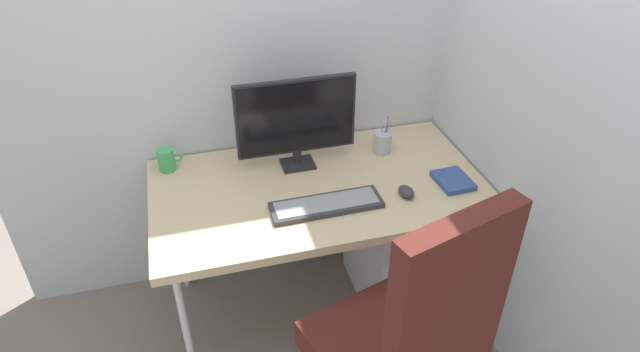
# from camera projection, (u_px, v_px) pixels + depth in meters

# --- Properties ---
(ground_plane) EXTENTS (8.00, 8.00, 0.00)m
(ground_plane) POSITION_uv_depth(u_px,v_px,m) (319.00, 303.00, 2.76)
(ground_plane) COLOR slate
(wall_back) EXTENTS (2.78, 0.04, 2.80)m
(wall_back) POSITION_uv_depth(u_px,v_px,m) (292.00, 3.00, 2.31)
(wall_back) COLOR silver
(wall_back) RESTS_ON ground_plane
(wall_side_right) EXTENTS (0.04, 2.14, 2.80)m
(wall_side_right) POSITION_uv_depth(u_px,v_px,m) (529.00, 35.00, 1.98)
(wall_side_right) COLOR silver
(wall_side_right) RESTS_ON ground_plane
(desk) EXTENTS (1.43, 0.79, 0.74)m
(desk) POSITION_uv_depth(u_px,v_px,m) (319.00, 192.00, 2.37)
(desk) COLOR #D1B78C
(desk) RESTS_ON ground_plane
(office_chair) EXTENTS (0.62, 0.64, 1.25)m
(office_chair) POSITION_uv_depth(u_px,v_px,m) (406.00, 345.00, 1.80)
(office_chair) COLOR black
(office_chair) RESTS_ON ground_plane
(filing_cabinet) EXTENTS (0.37, 0.53, 0.65)m
(filing_cabinet) POSITION_uv_depth(u_px,v_px,m) (397.00, 242.00, 2.66)
(filing_cabinet) COLOR silver
(filing_cabinet) RESTS_ON ground_plane
(monitor) EXTENTS (0.53, 0.12, 0.42)m
(monitor) POSITION_uv_depth(u_px,v_px,m) (296.00, 119.00, 2.35)
(monitor) COLOR black
(monitor) RESTS_ON desk
(keyboard) EXTENTS (0.46, 0.14, 0.03)m
(keyboard) POSITION_uv_depth(u_px,v_px,m) (326.00, 205.00, 2.20)
(keyboard) COLOR #333338
(keyboard) RESTS_ON desk
(mouse) EXTENTS (0.07, 0.09, 0.04)m
(mouse) POSITION_uv_depth(u_px,v_px,m) (406.00, 192.00, 2.26)
(mouse) COLOR #333338
(mouse) RESTS_ON desk
(pen_holder) EXTENTS (0.08, 0.08, 0.18)m
(pen_holder) POSITION_uv_depth(u_px,v_px,m) (382.00, 142.00, 2.54)
(pen_holder) COLOR #B2B5BA
(pen_holder) RESTS_ON desk
(notebook) EXTENTS (0.15, 0.18, 0.02)m
(notebook) POSITION_uv_depth(u_px,v_px,m) (453.00, 181.00, 2.35)
(notebook) COLOR #334C8C
(notebook) RESTS_ON desk
(coffee_mug) EXTENTS (0.11, 0.07, 0.10)m
(coffee_mug) POSITION_uv_depth(u_px,v_px,m) (167.00, 160.00, 2.41)
(coffee_mug) COLOR #3FAD59
(coffee_mug) RESTS_ON desk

